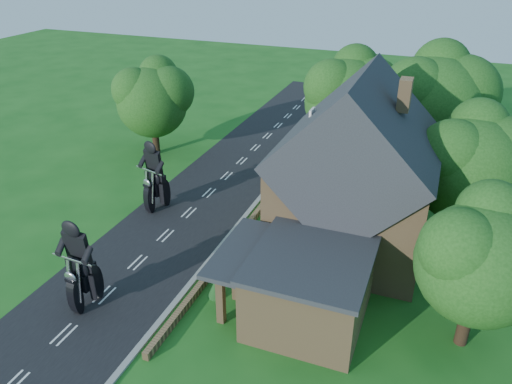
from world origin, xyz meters
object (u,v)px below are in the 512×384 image
(motorcycle_follow, at_px, (157,199))
(motorcycle_lead, at_px, (86,293))
(annex, at_px, (307,286))
(garden_wall, at_px, (244,230))
(house, at_px, (355,178))

(motorcycle_follow, bearing_deg, motorcycle_lead, 116.52)
(annex, xyz_separation_m, motorcycle_follow, (-12.04, 6.57, -1.05))
(garden_wall, bearing_deg, motorcycle_follow, 173.22)
(motorcycle_lead, bearing_deg, garden_wall, -113.41)
(annex, xyz_separation_m, motorcycle_lead, (-10.16, -3.09, -1.04))
(house, xyz_separation_m, annex, (-0.62, -6.80, -2.58))
(motorcycle_lead, height_order, motorcycle_follow, motorcycle_lead)
(motorcycle_lead, bearing_deg, annex, -159.19)
(house, distance_m, annex, 7.30)
(garden_wall, xyz_separation_m, motorcycle_lead, (-4.59, -8.89, 0.53))
(motorcycle_lead, xyz_separation_m, motorcycle_follow, (-1.88, 9.66, -0.01))
(annex, bearing_deg, house, 84.76)
(motorcycle_follow, bearing_deg, house, -163.46)
(garden_wall, relative_size, motorcycle_follow, 14.21)
(house, xyz_separation_m, motorcycle_lead, (-10.78, -9.89, -3.62))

